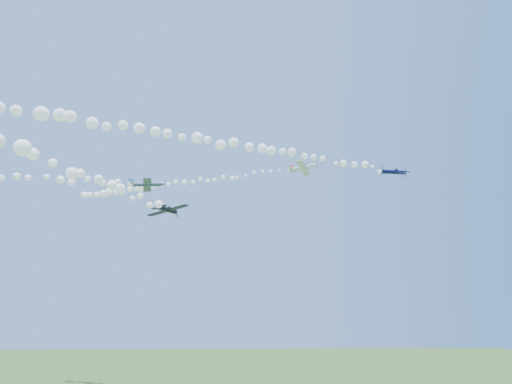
{
  "coord_description": "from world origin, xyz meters",
  "views": [
    {
      "loc": [
        -2.4,
        -95.78,
        22.19
      ],
      "look_at": [
        0.67,
        -8.24,
        44.93
      ],
      "focal_mm": 30.0,
      "sensor_mm": 36.0,
      "label": 1
    }
  ],
  "objects_px": {
    "plane_black": "(168,210)",
    "plane_grey": "(147,184)",
    "plane_white": "(303,168)",
    "plane_navy": "(394,172)"
  },
  "relations": [
    {
      "from": "plane_navy",
      "to": "plane_grey",
      "type": "height_order",
      "value": "plane_navy"
    },
    {
      "from": "plane_black",
      "to": "plane_grey",
      "type": "bearing_deg",
      "value": 43.17
    },
    {
      "from": "plane_navy",
      "to": "plane_black",
      "type": "xyz_separation_m",
      "value": [
        -42.94,
        -10.04,
        -10.22
      ]
    },
    {
      "from": "plane_white",
      "to": "plane_black",
      "type": "distance_m",
      "value": 41.6
    },
    {
      "from": "plane_white",
      "to": "plane_grey",
      "type": "distance_m",
      "value": 36.96
    },
    {
      "from": "plane_grey",
      "to": "plane_black",
      "type": "xyz_separation_m",
      "value": [
        7.6,
        -16.92,
        -9.07
      ]
    },
    {
      "from": "plane_white",
      "to": "plane_grey",
      "type": "relative_size",
      "value": 0.91
    },
    {
      "from": "plane_grey",
      "to": "plane_black",
      "type": "height_order",
      "value": "plane_grey"
    },
    {
      "from": "plane_black",
      "to": "plane_navy",
      "type": "bearing_deg",
      "value": -57.84
    },
    {
      "from": "plane_white",
      "to": "plane_black",
      "type": "height_order",
      "value": "plane_white"
    }
  ]
}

